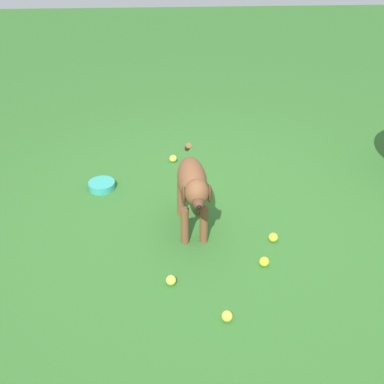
{
  "coord_description": "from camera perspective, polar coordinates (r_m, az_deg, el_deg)",
  "views": [
    {
      "loc": [
        3.03,
        -0.34,
        2.23
      ],
      "look_at": [
        0.07,
        -0.19,
        0.31
      ],
      "focal_mm": 46.64,
      "sensor_mm": 36.0,
      "label": 1
    }
  ],
  "objects": [
    {
      "name": "ground",
      "position": [
        3.78,
        2.86,
        -3.3
      ],
      "size": [
        14.0,
        14.0,
        0.0
      ],
      "primitive_type": "plane",
      "color": "#2D6026"
    },
    {
      "name": "dog",
      "position": [
        3.45,
        0.08,
        0.76
      ],
      "size": [
        0.89,
        0.23,
        0.6
      ],
      "rotation": [
        0.0,
        0.0,
        0.05
      ],
      "color": "brown",
      "rests_on": "ground"
    },
    {
      "name": "tennis_ball_0",
      "position": [
        3.02,
        4.04,
        -13.97
      ],
      "size": [
        0.07,
        0.07,
        0.07
      ],
      "primitive_type": "sphere",
      "color": "#C9D83E",
      "rests_on": "ground"
    },
    {
      "name": "tennis_ball_1",
      "position": [
        3.39,
        8.26,
        -7.89
      ],
      "size": [
        0.07,
        0.07,
        0.07
      ],
      "primitive_type": "sphere",
      "color": "#CBDC2A",
      "rests_on": "ground"
    },
    {
      "name": "tennis_ball_2",
      "position": [
        4.53,
        -2.17,
        3.84
      ],
      "size": [
        0.07,
        0.07,
        0.07
      ],
      "primitive_type": "sphere",
      "color": "#CAD83E",
      "rests_on": "ground"
    },
    {
      "name": "tennis_ball_3",
      "position": [
        3.23,
        -2.41,
        -10.04
      ],
      "size": [
        0.07,
        0.07,
        0.07
      ],
      "primitive_type": "sphere",
      "color": "#C3DD41",
      "rests_on": "ground"
    },
    {
      "name": "tennis_ball_4",
      "position": [
        3.61,
        9.28,
        -5.14
      ],
      "size": [
        0.07,
        0.07,
        0.07
      ],
      "primitive_type": "sphere",
      "color": "#C7D130",
      "rests_on": "ground"
    },
    {
      "name": "water_bowl",
      "position": [
        4.2,
        -10.28,
        0.76
      ],
      "size": [
        0.22,
        0.22,
        0.06
      ],
      "primitive_type": "cylinder",
      "color": "teal",
      "rests_on": "ground"
    }
  ]
}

